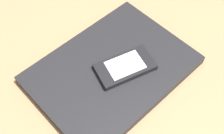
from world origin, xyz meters
TOP-DOWN VIEW (x-y plane):
  - desk_surface at (0.00, 0.00)cm, footprint 120.00×80.00cm
  - laptop_closed at (-2.75, 1.84)cm, footprint 36.37×29.98cm
  - cell_phone_on_laptop at (-3.88, 4.25)cm, footprint 13.21×11.29cm

SIDE VIEW (x-z plane):
  - desk_surface at x=0.00cm, z-range 0.00..3.00cm
  - laptop_closed at x=-2.75cm, z-range 3.00..5.05cm
  - cell_phone_on_laptop at x=-3.88cm, z-range 5.01..6.31cm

